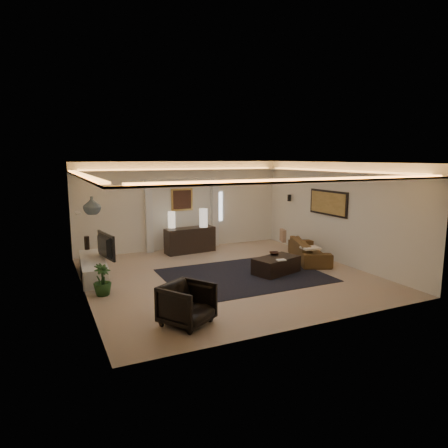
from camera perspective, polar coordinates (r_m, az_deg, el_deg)
name	(u,v)px	position (r m, az deg, el deg)	size (l,w,h in m)	color
floor	(227,275)	(10.47, 0.40, -7.33)	(7.00, 7.00, 0.00)	tan
ceiling	(227,163)	(10.02, 0.42, 8.75)	(7.00, 7.00, 0.00)	white
wall_back	(182,206)	(13.36, -6.05, 2.64)	(7.00, 7.00, 0.00)	silver
wall_front	(312,248)	(7.20, 12.47, -3.40)	(7.00, 7.00, 0.00)	silver
wall_left	(82,231)	(9.22, -19.64, -0.92)	(7.00, 7.00, 0.00)	silver
wall_right	(336,212)	(12.05, 15.62, 1.60)	(7.00, 7.00, 0.00)	silver
cove_soffit	(227,174)	(10.03, 0.42, 7.15)	(7.00, 7.00, 0.04)	silver
daylight_slit	(219,206)	(13.85, -0.72, 2.51)	(0.25, 0.03, 1.00)	white
area_rug	(244,275)	(10.47, 2.87, -7.31)	(4.00, 3.00, 0.01)	black
pilaster_left	(149,219)	(12.99, -10.68, 0.77)	(0.22, 0.20, 2.20)	silver
pilaster_right	(215,214)	(13.73, -1.34, 1.40)	(0.22, 0.20, 2.20)	silver
alcove_header	(182,182)	(13.20, -5.97, 6.04)	(2.52, 0.20, 0.12)	silver
painting_frame	(182,200)	(13.31, -6.02, 3.48)	(0.74, 0.04, 0.74)	tan
painting_canvas	(182,200)	(13.29, -5.99, 3.47)	(0.62, 0.02, 0.62)	#4C2D1E
art_panel_frame	(328,203)	(12.23, 14.66, 2.93)	(0.04, 1.64, 0.74)	black
art_panel_gold	(328,203)	(12.21, 14.57, 2.93)	(0.02, 1.50, 0.62)	tan
wall_sconce	(289,198)	(13.69, 9.30, 3.70)	(0.12, 0.12, 0.22)	black
wall_niche	(78,214)	(10.58, -20.12, 1.41)	(0.10, 0.55, 0.04)	silver
console	(190,240)	(12.91, -4.87, -2.30)	(1.61, 0.50, 0.81)	black
lamp_left	(172,219)	(12.86, -7.49, 0.73)	(0.23, 0.23, 0.52)	beige
lamp_right	(203,218)	(12.91, -2.95, 0.83)	(0.27, 0.27, 0.60)	beige
media_ledge	(93,268)	(10.89, -18.17, -5.93)	(0.60, 2.41, 0.45)	silver
tv	(102,246)	(10.74, -17.04, -3.04)	(0.15, 1.14, 0.66)	black
figurine	(87,243)	(11.96, -18.98, -2.57)	(0.14, 0.14, 0.38)	black
ginger_jar	(92,205)	(10.12, -18.33, 2.52)	(0.42, 0.42, 0.43)	slate
plant	(102,280)	(9.32, -16.99, -7.64)	(0.39, 0.39, 0.70)	#1F3E18
sofa	(309,250)	(12.13, 12.03, -3.71)	(0.81, 2.08, 0.61)	#5D2E1B
throw_blanket	(310,248)	(11.34, 12.23, -3.37)	(0.48, 0.39, 0.05)	beige
throw_pillow	(283,236)	(12.98, 8.40, -1.64)	(0.12, 0.39, 0.39)	tan
coffee_table	(276,266)	(10.68, 7.46, -5.92)	(1.23, 0.67, 0.46)	black
bowl	(274,254)	(10.91, 7.17, -4.30)	(0.27, 0.27, 0.07)	black
magazine	(281,261)	(10.32, 8.17, -5.23)	(0.23, 0.16, 0.03)	silver
armchair	(187,304)	(7.45, -5.31, -11.33)	(0.82, 0.84, 0.77)	black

